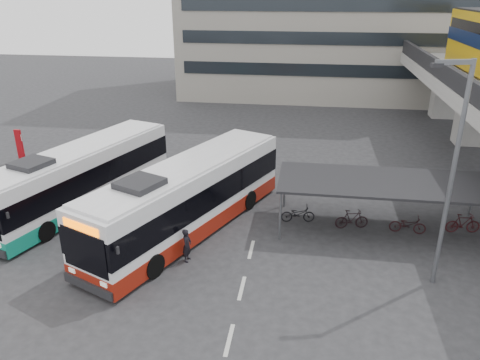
# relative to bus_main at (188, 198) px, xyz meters

# --- Properties ---
(ground) EXTENTS (120.00, 120.00, 0.00)m
(ground) POSITION_rel_bus_main_xyz_m (0.75, -1.46, -1.74)
(ground) COLOR #28282B
(ground) RESTS_ON ground
(bike_shelter) EXTENTS (10.00, 4.00, 2.54)m
(bike_shelter) POSITION_rel_bus_main_xyz_m (9.21, 1.54, -0.10)
(bike_shelter) COLOR #595B60
(bike_shelter) RESTS_ON ground
(road_markings) EXTENTS (0.15, 7.60, 0.01)m
(road_markings) POSITION_rel_bus_main_xyz_m (3.25, -4.46, -1.74)
(road_markings) COLOR beige
(road_markings) RESTS_ON ground
(bus_main) EXTENTS (7.60, 12.71, 3.75)m
(bus_main) POSITION_rel_bus_main_xyz_m (0.00, 0.00, 0.00)
(bus_main) COLOR white
(bus_main) RESTS_ON ground
(bus_teal) EXTENTS (6.20, 12.23, 3.55)m
(bus_teal) POSITION_rel_bus_main_xyz_m (-6.41, 1.94, -0.09)
(bus_teal) COLOR white
(bus_teal) RESTS_ON ground
(pedestrian) EXTENTS (0.42, 0.59, 1.53)m
(pedestrian) POSITION_rel_bus_main_xyz_m (0.60, -2.78, -0.98)
(pedestrian) COLOR black
(pedestrian) RESTS_ON ground
(lamp_post) EXTENTS (1.55, 0.56, 8.93)m
(lamp_post) POSITION_rel_bus_main_xyz_m (10.79, -2.91, 3.35)
(lamp_post) COLOR #595B60
(lamp_post) RESTS_ON ground
(sign_totem_north) EXTENTS (0.50, 0.20, 2.30)m
(sign_totem_north) POSITION_rel_bus_main_xyz_m (-13.76, 7.74, -0.55)
(sign_totem_north) COLOR #98090F
(sign_totem_north) RESTS_ON ground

